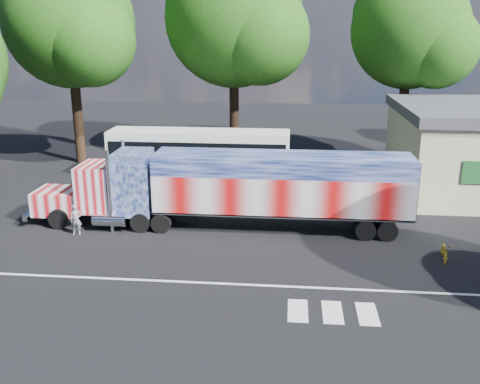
# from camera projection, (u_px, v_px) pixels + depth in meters

# --- Properties ---
(ground) EXTENTS (100.00, 100.00, 0.00)m
(ground) POSITION_uv_depth(u_px,v_px,m) (233.00, 253.00, 23.54)
(ground) COLOR black
(lane_markings) EXTENTS (30.00, 2.67, 0.01)m
(lane_markings) POSITION_uv_depth(u_px,v_px,m) (268.00, 295.00, 19.79)
(lane_markings) COLOR silver
(lane_markings) RESTS_ON ground
(semi_truck) EXTENTS (18.92, 2.99, 4.03)m
(semi_truck) POSITION_uv_depth(u_px,v_px,m) (234.00, 187.00, 26.00)
(semi_truck) COLOR black
(semi_truck) RESTS_ON ground
(coach_bus) EXTENTS (11.45, 2.67, 3.33)m
(coach_bus) POSITION_uv_depth(u_px,v_px,m) (199.00, 156.00, 34.06)
(coach_bus) COLOR white
(coach_bus) RESTS_ON ground
(woman) EXTENTS (0.61, 0.47, 1.51)m
(woman) POSITION_uv_depth(u_px,v_px,m) (76.00, 219.00, 25.46)
(woman) COLOR slate
(woman) RESTS_ON ground
(bicycle) EXTENTS (0.80, 1.63, 0.82)m
(bicycle) POSITION_uv_depth(u_px,v_px,m) (445.00, 251.00, 22.72)
(bicycle) COLOR gold
(bicycle) RESTS_ON ground
(tree_ne_a) EXTENTS (8.64, 8.23, 13.52)m
(tree_ne_a) POSITION_uv_depth(u_px,v_px,m) (412.00, 31.00, 37.47)
(tree_ne_a) COLOR black
(tree_ne_a) RESTS_ON ground
(tree_n_mid) EXTENTS (10.36, 9.86, 15.15)m
(tree_n_mid) POSITION_uv_depth(u_px,v_px,m) (236.00, 19.00, 38.14)
(tree_n_mid) COLOR black
(tree_n_mid) RESTS_ON ground
(tree_nw_a) EXTENTS (9.38, 8.93, 14.35)m
(tree_nw_a) POSITION_uv_depth(u_px,v_px,m) (71.00, 24.00, 36.76)
(tree_nw_a) COLOR black
(tree_nw_a) RESTS_ON ground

